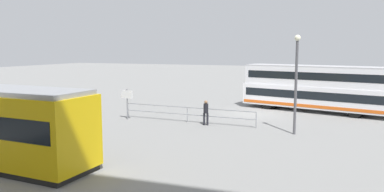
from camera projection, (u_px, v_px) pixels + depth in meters
name	position (u px, v px, depth m)	size (l,w,h in m)	color
ground_plane	(254.00, 114.00, 29.34)	(160.00, 160.00, 0.00)	gray
double_decker_bus	(316.00, 88.00, 30.14)	(12.16, 5.28, 3.74)	white
pedestrian_near_railing	(206.00, 111.00, 24.87)	(0.40, 0.40, 1.68)	black
pedestrian_railing	(187.00, 112.00, 25.87)	(9.79, 0.40, 1.08)	gray
info_sign	(127.00, 99.00, 26.81)	(1.02, 0.28, 2.22)	slate
street_lamp	(296.00, 76.00, 21.92)	(0.36, 0.36, 5.90)	#4C4C51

